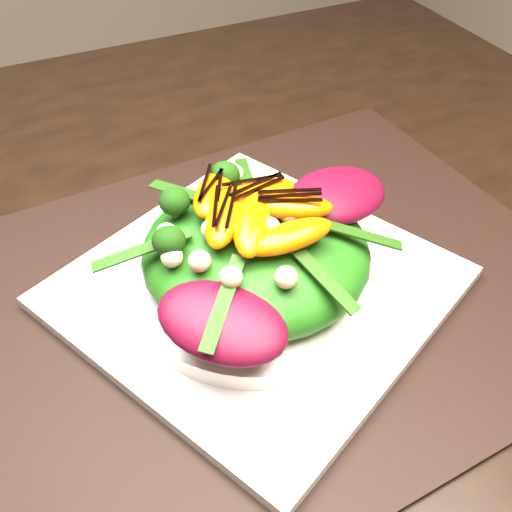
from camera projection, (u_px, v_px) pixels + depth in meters
name	position (u px, v px, depth m)	size (l,w,h in m)	color
placemat	(256.00, 293.00, 0.53)	(0.56, 0.43, 0.00)	black
plate_base	(256.00, 287.00, 0.52)	(0.29, 0.29, 0.01)	silver
salad_bowl	(256.00, 276.00, 0.51)	(0.22, 0.22, 0.02)	white
lettuce_mound	(256.00, 251.00, 0.49)	(0.19, 0.19, 0.06)	#215D11
radicchio_leaf	(338.00, 195.00, 0.50)	(0.10, 0.06, 0.02)	#440718
orange_segment	(228.00, 197.00, 0.48)	(0.07, 0.03, 0.02)	#FE5B04
broccoli_floret	(165.00, 208.00, 0.47)	(0.04, 0.04, 0.04)	black
macadamia_nut	(318.00, 230.00, 0.46)	(0.02, 0.02, 0.02)	beige
balsamic_drizzle	(228.00, 187.00, 0.47)	(0.04, 0.00, 0.00)	black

